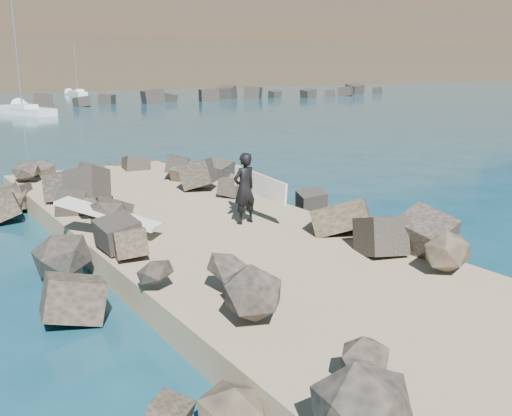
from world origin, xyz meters
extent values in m
plane|color=#0F384C|center=(0.00, 0.00, 0.00)|extent=(800.00, 800.00, 0.00)
cube|color=#8C7759|center=(0.00, -2.00, 0.30)|extent=(6.00, 26.00, 0.60)
cube|color=black|center=(-2.90, -1.50, 0.50)|extent=(2.60, 22.00, 1.00)
cube|color=black|center=(2.90, -1.50, 0.50)|extent=(2.60, 22.00, 1.00)
cube|color=black|center=(35.00, 55.00, 0.60)|extent=(52.00, 4.00, 1.20)
cube|color=silver|center=(-2.39, 1.54, 1.04)|extent=(2.11, 2.19, 0.08)
imported|color=black|center=(0.88, 0.85, 1.49)|extent=(0.70, 0.51, 1.79)
cube|color=silver|center=(1.33, 0.85, 1.54)|extent=(0.13, 2.22, 0.70)
cube|color=white|center=(4.99, 46.30, 0.25)|extent=(4.43, 8.93, 0.80)
cylinder|color=gray|center=(4.99, 46.30, 5.41)|extent=(0.12, 0.12, 9.62)
cube|color=white|center=(4.99, 45.30, 0.75)|extent=(2.06, 2.75, 0.44)
cube|color=white|center=(19.34, 77.02, 0.25)|extent=(1.77, 6.47, 0.80)
cylinder|color=gray|center=(19.34, 77.02, 4.12)|extent=(0.12, 0.12, 7.04)
cube|color=white|center=(19.34, 76.25, 0.75)|extent=(1.12, 1.85, 0.44)
camera|label=1|loc=(-6.53, -10.86, 4.47)|focal=40.00mm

